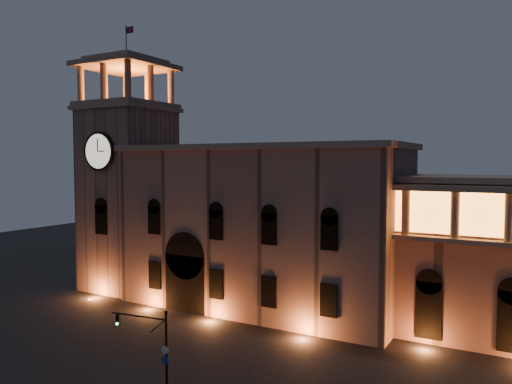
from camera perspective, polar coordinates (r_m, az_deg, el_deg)
government_building at (r=54.22m, az=0.65°, el=-3.97°), size 30.80×12.80×17.60m
clock_tower at (r=64.05m, az=-14.38°, el=0.43°), size 9.80×9.80×32.40m
traffic_light at (r=35.05m, az=-11.29°, el=-17.60°), size 4.49×0.92×6.19m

